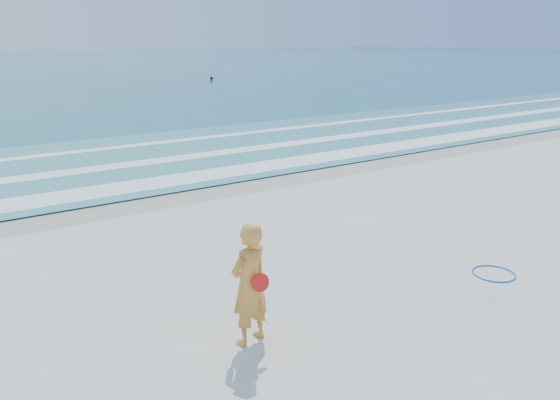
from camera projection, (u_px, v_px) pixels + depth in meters
ground at (407, 326)px, 8.47m from camera, size 400.00×400.00×0.00m
wet_sand at (171, 194)px, 15.59m from camera, size 400.00×2.40×0.00m
shallow at (114, 161)px, 19.53m from camera, size 400.00×10.00×0.01m
foam_near at (154, 183)px, 16.60m from camera, size 400.00×1.40×0.01m
foam_mid at (122, 165)px, 18.89m from camera, size 400.00×0.90×0.01m
foam_far at (94, 150)px, 21.50m from camera, size 400.00×0.60×0.01m
hoop at (494, 274)px, 10.31m from camera, size 1.02×1.02×0.03m
buoy at (212, 78)px, 57.58m from camera, size 0.34×0.34×0.34m
woman at (249, 284)px, 7.78m from camera, size 0.76×0.59×1.83m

